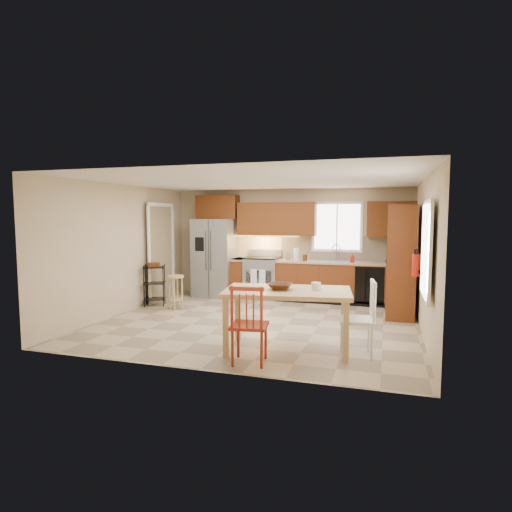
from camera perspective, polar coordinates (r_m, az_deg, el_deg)
The scene contains 33 objects.
floor at distance 7.73m, azimuth 0.23°, elevation -8.81°, with size 5.50×5.50×0.00m, color tan.
ceiling at distance 7.52m, azimuth 0.24°, elevation 9.98°, with size 5.50×5.00×0.02m, color silver.
wall_back at distance 9.94m, azimuth 4.41°, elevation 1.64°, with size 5.50×0.02×2.50m, color #CCB793.
wall_front at distance 5.20m, azimuth -7.78°, elevation -1.84°, with size 5.50×0.02×2.50m, color #CCB793.
wall_left at distance 8.73m, azimuth -17.33°, elevation 0.89°, with size 0.02×5.00×2.50m, color #CCB793.
wall_right at distance 7.23m, azimuth 21.58°, elevation -0.14°, with size 0.02×5.00×2.50m, color #CCB793.
refrigerator at distance 10.12m, azimuth -5.51°, elevation -0.23°, with size 0.92×0.75×1.82m, color gray.
range_stove at distance 9.85m, azimuth 0.85°, elevation -2.99°, with size 0.76×0.63×0.92m, color gray.
base_cabinet_narrow at distance 10.04m, azimuth -2.15°, elevation -2.90°, with size 0.30×0.60×0.90m, color #662F12.
base_cabinet_run at distance 9.53m, azimuth 11.58°, elevation -3.46°, with size 2.92×0.60×0.90m, color #662F12.
dishwasher at distance 9.21m, azimuth 14.88°, elevation -3.84°, with size 0.60×0.02×0.78m, color black.
backsplash at distance 9.73m, azimuth 11.82°, elevation 1.02°, with size 2.92×0.03×0.55m, color beige.
upper_over_fridge at distance 10.26m, azimuth -5.14°, elevation 6.50°, with size 1.00×0.35×0.55m, color #603110.
upper_left_block at distance 9.81m, azimuth 2.78°, elevation 4.96°, with size 1.80×0.35×0.75m, color #603110.
upper_right_block at distance 9.50m, azimuth 17.60°, elevation 4.70°, with size 1.00×0.35×0.75m, color #603110.
window_back at distance 9.72m, azimuth 10.75°, elevation 3.84°, with size 1.12×0.04×1.12m, color white.
sink at distance 9.49m, azimuth 10.48°, elevation -0.97°, with size 0.62×0.46×0.16m, color gray.
undercab_glow at distance 9.87m, azimuth 1.04°, elevation 2.68°, with size 1.60×0.30×0.01m, color #FFBF66.
soap_bottle at distance 9.35m, azimuth 12.74°, elevation -0.28°, with size 0.09×0.09×0.19m, color #B2160C.
paper_towel at distance 9.56m, azimuth 5.40°, elevation 0.22°, with size 0.12×0.12×0.28m, color white.
canister_steel at distance 9.61m, azimuth 4.23°, elevation -0.04°, with size 0.11×0.11×0.18m, color gray.
canister_wood at distance 9.50m, azimuth 6.54°, elevation -0.24°, with size 0.10×0.10×0.14m, color #462312.
pantry at distance 8.42m, azimuth 18.74°, elevation -0.67°, with size 0.50×0.95×2.10m, color #662F12.
fire_extinguisher at distance 7.38m, azimuth 20.53°, elevation -1.16°, with size 0.12×0.12×0.36m, color #B2160C.
window_right at distance 6.07m, azimuth 21.83°, elevation 0.76°, with size 0.04×1.02×1.32m, color white.
doorway at distance 9.80m, azimuth -12.62°, elevation 0.30°, with size 0.04×0.95×2.10m, color #8C7A59.
dining_table at distance 6.10m, azimuth 4.19°, elevation -8.59°, with size 1.75×0.98×0.85m, color tan, non-canonical shape.
chair_red at distance 5.56m, azimuth -0.88°, elevation -9.04°, with size 0.48×0.48×1.03m, color #A22B18, non-canonical shape.
chair_white at distance 6.00m, azimuth 13.28°, elevation -8.11°, with size 0.48×0.48×1.03m, color white, non-canonical shape.
table_bowl at distance 6.04m, azimuth 3.21°, elevation -4.50°, with size 0.35×0.35×0.09m, color #462312.
table_jar at distance 6.04m, azimuth 8.00°, elevation -4.22°, with size 0.14×0.14×0.17m, color white.
bar_stool at distance 8.83m, azimuth -10.65°, elevation -4.81°, with size 0.34×0.34×0.69m, color tan, non-canonical shape.
utility_cart at distance 9.30m, azimuth -13.38°, elevation -3.82°, with size 0.43×0.34×0.87m, color black, non-canonical shape.
Camera 1 is at (2.17, -7.18, 1.90)m, focal length 30.00 mm.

